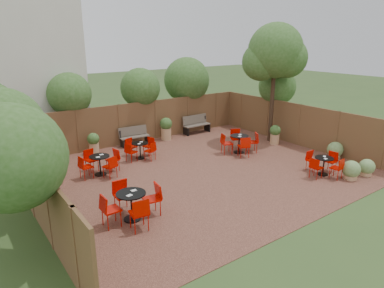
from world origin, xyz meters
TOP-DOWN VIEW (x-y plane):
  - ground at (0.00, 0.00)m, footprint 80.00×80.00m
  - courtyard_paving at (0.00, 0.00)m, footprint 12.00×10.00m
  - fence_back at (0.00, 5.00)m, footprint 12.00×0.08m
  - fence_left at (-6.00, 0.00)m, footprint 0.08×10.00m
  - fence_right at (6.00, 0.00)m, footprint 0.08×10.00m
  - neighbour_building at (-4.50, 8.00)m, footprint 5.00×4.00m
  - overhang_foliage at (-1.91, 2.71)m, footprint 15.39×10.68m
  - courtyard_tree at (5.39, 1.23)m, footprint 2.74×2.64m
  - park_bench_left at (-0.46, 4.62)m, footprint 1.47×0.55m
  - park_bench_right at (3.29, 4.63)m, footprint 1.58×0.53m
  - bistro_tables at (-0.61, 0.03)m, footprint 8.97×7.16m
  - planters at (-0.15, 3.74)m, footprint 10.88×4.51m
  - low_shrubs at (4.89, -3.29)m, footprint 2.26×2.45m

SIDE VIEW (x-z plane):
  - ground at x=0.00m, z-range 0.00..0.00m
  - courtyard_paving at x=0.00m, z-range 0.00..0.02m
  - low_shrubs at x=4.89m, z-range -0.01..0.71m
  - bistro_tables at x=-0.61m, z-range -0.01..0.94m
  - park_bench_left at x=-0.46m, z-range 0.03..0.93m
  - park_bench_right at x=3.29m, z-range 0.03..1.01m
  - planters at x=-0.15m, z-range 0.01..1.14m
  - fence_back at x=0.00m, z-range 0.00..2.00m
  - fence_left at x=-6.00m, z-range 0.00..2.00m
  - fence_right at x=6.00m, z-range 0.00..2.00m
  - overhang_foliage at x=-1.91m, z-range 1.41..3.92m
  - neighbour_building at x=-4.50m, z-range 0.00..8.00m
  - courtyard_tree at x=5.39m, z-range 1.40..7.10m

